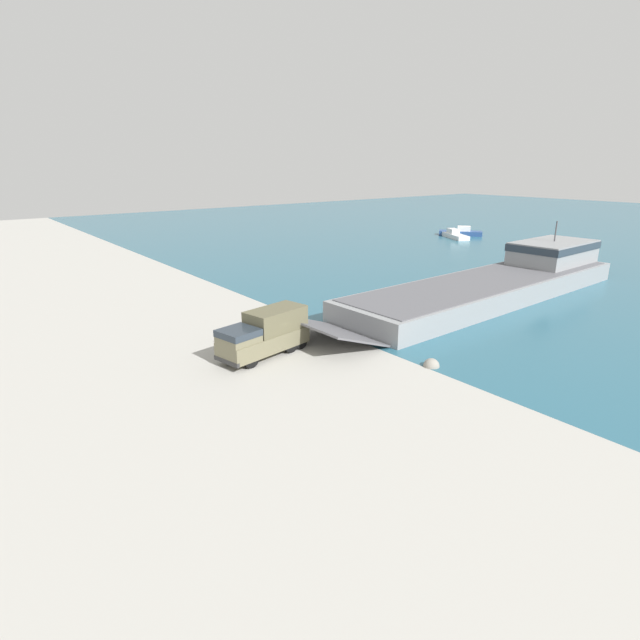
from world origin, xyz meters
TOP-DOWN VIEW (x-y plane):
  - ground_plane at (0.00, 0.00)m, footprint 240.00×240.00m
  - landing_craft at (0.63, 30.72)m, footprint 9.91×44.35m
  - military_truck at (0.14, -0.08)m, footprint 3.84×7.69m
  - soldier_on_ramp at (-2.11, 1.35)m, footprint 0.45×0.26m
  - moored_boat_a at (-31.26, 65.75)m, footprint 8.17×7.05m
  - moored_boat_b at (-30.11, 62.02)m, footprint 8.84×6.13m
  - shoreline_rock_a at (9.32, 8.00)m, footprint 1.16×1.16m
  - shoreline_rock_b at (-7.05, 7.46)m, footprint 1.08×1.08m
  - shoreline_rock_c at (-8.53, 8.51)m, footprint 1.23×1.23m

SIDE VIEW (x-z plane):
  - ground_plane at x=0.00m, z-range 0.00..0.00m
  - shoreline_rock_a at x=9.32m, z-range -0.58..0.58m
  - shoreline_rock_b at x=-7.05m, z-range -0.54..0.54m
  - shoreline_rock_c at x=-8.53m, z-range -0.61..0.61m
  - moored_boat_b at x=-30.11m, z-range -0.28..1.38m
  - moored_boat_a at x=-31.26m, z-range -0.31..1.53m
  - soldier_on_ramp at x=-2.11m, z-range 0.13..1.78m
  - landing_craft at x=0.63m, z-range -1.90..5.30m
  - military_truck at x=0.14m, z-range 0.05..3.42m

